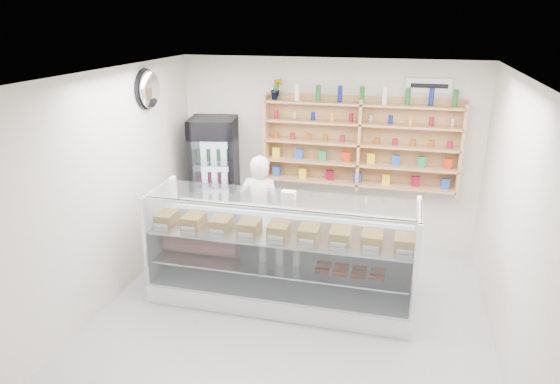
# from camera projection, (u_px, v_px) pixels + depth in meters

# --- Properties ---
(room) EXTENTS (5.00, 5.00, 5.00)m
(room) POSITION_uv_depth(u_px,v_px,m) (289.00, 211.00, 5.29)
(room) COLOR #ACABB0
(room) RESTS_ON ground
(display_counter) EXTENTS (3.17, 0.95, 1.38)m
(display_counter) POSITION_uv_depth(u_px,v_px,m) (281.00, 273.00, 6.13)
(display_counter) COLOR white
(display_counter) RESTS_ON floor
(shop_worker) EXTENTS (0.59, 0.39, 1.61)m
(shop_worker) POSITION_uv_depth(u_px,v_px,m) (260.00, 211.00, 6.92)
(shop_worker) COLOR silver
(shop_worker) RESTS_ON floor
(drinks_cooler) EXTENTS (0.80, 0.79, 1.92)m
(drinks_cooler) POSITION_uv_depth(u_px,v_px,m) (215.00, 179.00, 7.78)
(drinks_cooler) COLOR black
(drinks_cooler) RESTS_ON floor
(wall_shelving) EXTENTS (2.84, 0.28, 1.33)m
(wall_shelving) POSITION_uv_depth(u_px,v_px,m) (359.00, 144.00, 7.25)
(wall_shelving) COLOR tan
(wall_shelving) RESTS_ON back_wall
(potted_plant) EXTENTS (0.18, 0.15, 0.31)m
(potted_plant) POSITION_uv_depth(u_px,v_px,m) (276.00, 89.00, 7.29)
(potted_plant) COLOR #1E6626
(potted_plant) RESTS_ON wall_shelving
(security_mirror) EXTENTS (0.15, 0.50, 0.50)m
(security_mirror) POSITION_uv_depth(u_px,v_px,m) (150.00, 89.00, 6.54)
(security_mirror) COLOR silver
(security_mirror) RESTS_ON left_wall
(wall_sign) EXTENTS (0.62, 0.03, 0.20)m
(wall_sign) POSITION_uv_depth(u_px,v_px,m) (429.00, 86.00, 6.87)
(wall_sign) COLOR white
(wall_sign) RESTS_ON back_wall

